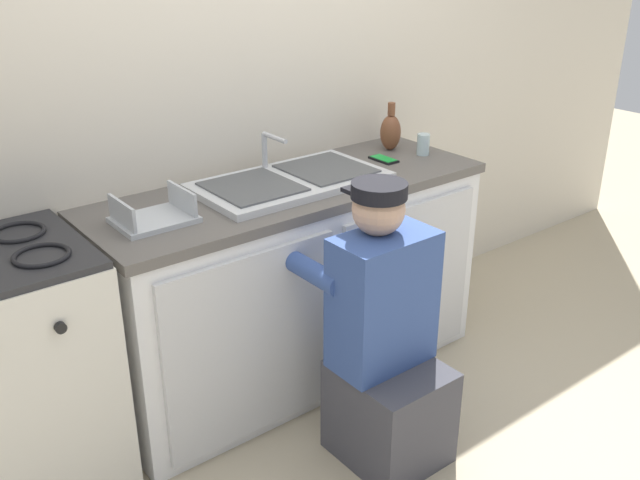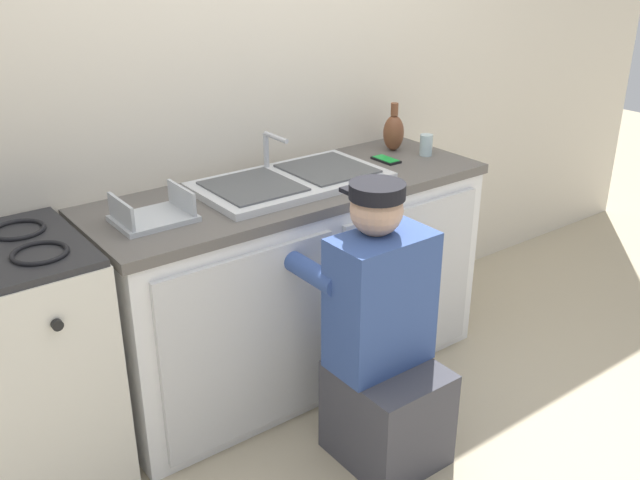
% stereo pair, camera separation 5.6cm
% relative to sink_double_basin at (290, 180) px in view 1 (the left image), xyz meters
% --- Properties ---
extents(ground_plane, '(12.00, 12.00, 0.00)m').
position_rel_sink_double_basin_xyz_m(ground_plane, '(0.00, -0.30, -0.94)').
color(ground_plane, tan).
extents(back_wall, '(6.00, 0.10, 2.50)m').
position_rel_sink_double_basin_xyz_m(back_wall, '(0.00, 0.35, 0.31)').
color(back_wall, beige).
rests_on(back_wall, ground_plane).
extents(counter_cabinet, '(1.72, 0.62, 0.88)m').
position_rel_sink_double_basin_xyz_m(counter_cabinet, '(0.00, -0.01, -0.50)').
color(counter_cabinet, white).
rests_on(counter_cabinet, ground_plane).
extents(countertop, '(1.76, 0.62, 0.04)m').
position_rel_sink_double_basin_xyz_m(countertop, '(0.00, -0.00, -0.04)').
color(countertop, '#5B5651').
rests_on(countertop, counter_cabinet).
extents(sink_double_basin, '(0.80, 0.44, 0.19)m').
position_rel_sink_double_basin_xyz_m(sink_double_basin, '(0.00, 0.00, 0.00)').
color(sink_double_basin, silver).
rests_on(sink_double_basin, countertop).
extents(stove_range, '(0.63, 0.62, 0.95)m').
position_rel_sink_double_basin_xyz_m(stove_range, '(-1.22, -0.00, -0.47)').
color(stove_range, silver).
rests_on(stove_range, ground_plane).
extents(plumber_person, '(0.42, 0.61, 1.10)m').
position_rel_sink_double_basin_xyz_m(plumber_person, '(-0.05, -0.66, -0.48)').
color(plumber_person, '#3F3F47').
rests_on(plumber_person, ground_plane).
extents(water_glass, '(0.06, 0.06, 0.10)m').
position_rel_sink_double_basin_xyz_m(water_glass, '(0.75, -0.04, 0.03)').
color(water_glass, '#ADC6CC').
rests_on(water_glass, countertop).
extents(dish_rack_tray, '(0.28, 0.22, 0.11)m').
position_rel_sink_double_basin_xyz_m(dish_rack_tray, '(-0.64, -0.03, 0.01)').
color(dish_rack_tray, '#B2B7BC').
rests_on(dish_rack_tray, countertop).
extents(vase_decorative, '(0.10, 0.10, 0.23)m').
position_rel_sink_double_basin_xyz_m(vase_decorative, '(0.68, 0.12, 0.07)').
color(vase_decorative, brown).
rests_on(vase_decorative, countertop).
extents(cell_phone, '(0.07, 0.14, 0.01)m').
position_rel_sink_double_basin_xyz_m(cell_phone, '(0.54, 0.01, -0.01)').
color(cell_phone, black).
rests_on(cell_phone, countertop).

